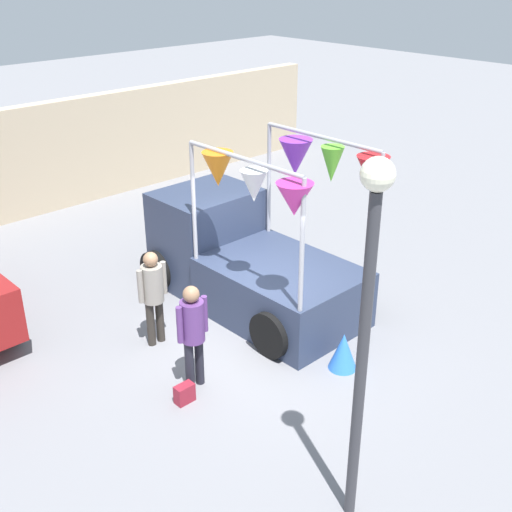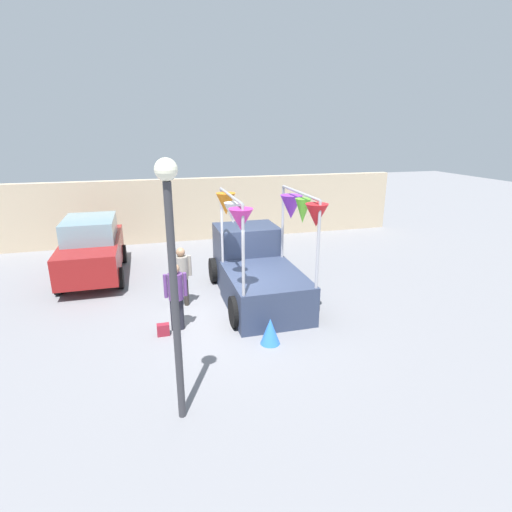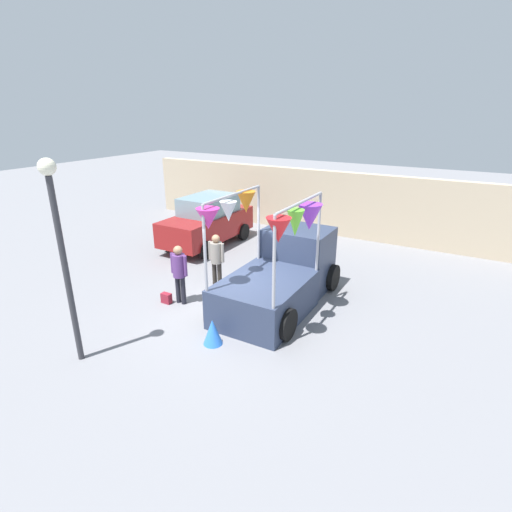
% 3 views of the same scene
% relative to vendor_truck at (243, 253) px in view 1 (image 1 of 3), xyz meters
% --- Properties ---
extents(ground_plane, '(60.00, 60.00, 0.00)m').
position_rel_vendor_truck_xyz_m(ground_plane, '(-0.85, -1.11, -0.89)').
color(ground_plane, slate).
extents(vendor_truck, '(2.42, 4.14, 3.07)m').
position_rel_vendor_truck_xyz_m(vendor_truck, '(0.00, 0.00, 0.00)').
color(vendor_truck, '#2D3851').
rests_on(vendor_truck, ground).
extents(person_customer, '(0.53, 0.34, 1.64)m').
position_rel_vendor_truck_xyz_m(person_customer, '(-2.31, -1.50, 0.10)').
color(person_customer, black).
rests_on(person_customer, ground).
extents(person_vendor, '(0.53, 0.34, 1.62)m').
position_rel_vendor_truck_xyz_m(person_vendor, '(-2.05, -0.16, 0.08)').
color(person_vendor, '#2D2823').
rests_on(person_vendor, ground).
extents(handbag, '(0.28, 0.16, 0.28)m').
position_rel_vendor_truck_xyz_m(handbag, '(-2.66, -1.70, -0.75)').
color(handbag, maroon).
rests_on(handbag, ground).
extents(street_lamp, '(0.32, 0.32, 4.17)m').
position_rel_vendor_truck_xyz_m(street_lamp, '(-2.50, -4.54, 1.81)').
color(street_lamp, '#333338').
rests_on(street_lamp, ground).
extents(brick_boundary_wall, '(18.00, 0.36, 2.60)m').
position_rel_vendor_truck_xyz_m(brick_boundary_wall, '(-0.85, 6.56, 0.41)').
color(brick_boundary_wall, tan).
rests_on(brick_boundary_wall, ground).
extents(folded_kite_bundle_azure, '(0.52, 0.52, 0.60)m').
position_rel_vendor_truck_xyz_m(folded_kite_bundle_azure, '(-0.40, -2.70, -0.59)').
color(folded_kite_bundle_azure, blue).
rests_on(folded_kite_bundle_azure, ground).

